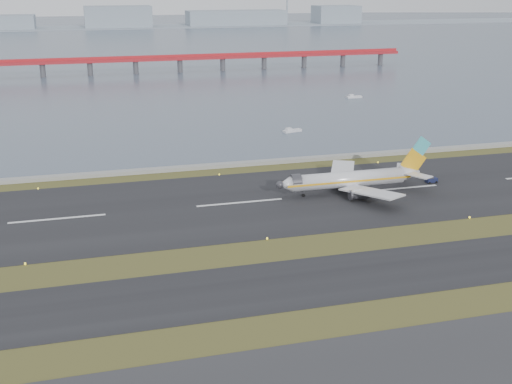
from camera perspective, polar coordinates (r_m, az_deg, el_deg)
The scene contains 11 objects.
ground at distance 119.39m, azimuth 1.99°, elevation -5.59°, with size 1000.00×1000.00×0.00m, color #3B4A1A.
taxiway_strip at distance 109.06m, azimuth 3.86°, elevation -8.02°, with size 1000.00×18.00×0.10m, color black.
runway_strip at distance 146.30m, azimuth -1.45°, elevation -0.96°, with size 1000.00×45.00×0.10m, color black.
seawall at distance 174.10m, azimuth -3.79°, elevation 2.33°, with size 1000.00×2.50×1.00m, color gray.
bay_water at distance 567.21m, azimuth -12.10°, elevation 13.05°, with size 1400.00×800.00×1.30m, color #424F5F.
red_pier at distance 360.42m, azimuth -6.79°, elevation 11.67°, with size 260.00×5.00×10.20m.
far_shoreline at distance 726.91m, azimuth -11.85°, elevation 14.63°, with size 1400.00×80.00×60.50m.
airliner at distance 153.96m, azimuth 8.66°, elevation 1.15°, with size 38.52×32.89×12.80m.
pushback_tug at distance 166.32m, azimuth 15.31°, elevation 1.07°, with size 2.95×1.86×1.83m.
workboat_near at distance 215.53m, azimuth 3.18°, elevation 5.47°, with size 6.85×3.79×1.59m.
workboat_far at distance 282.40m, azimuth 8.67°, elevation 8.37°, with size 6.86×2.43×1.65m.
Camera 1 is at (-32.43, -104.21, 48.41)m, focal length 45.00 mm.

